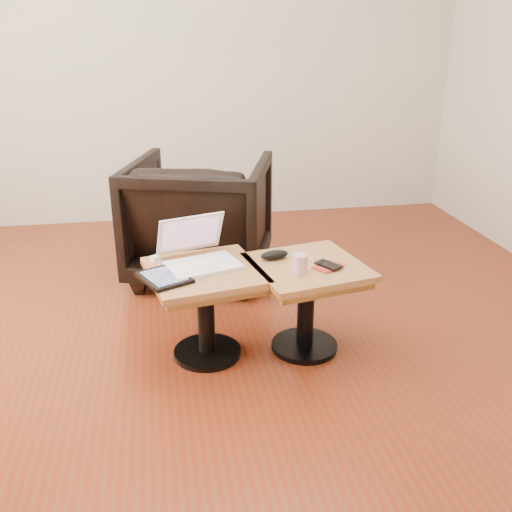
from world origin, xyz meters
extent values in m
cube|color=maroon|center=(0.00, 0.00, 0.00)|extent=(4.50, 4.50, 0.01)
cube|color=#B2AEA9|center=(0.00, 2.25, 1.35)|extent=(4.50, 0.02, 2.70)
cylinder|color=black|center=(-0.07, -0.02, 0.01)|extent=(0.34, 0.34, 0.03)
cylinder|color=black|center=(-0.07, -0.02, 0.23)|extent=(0.08, 0.08, 0.41)
cube|color=brown|center=(-0.07, -0.02, 0.42)|extent=(0.56, 0.56, 0.04)
cube|color=brown|center=(-0.07, -0.02, 0.45)|extent=(0.60, 0.60, 0.03)
cylinder|color=black|center=(0.42, -0.05, 0.01)|extent=(0.34, 0.34, 0.03)
cylinder|color=black|center=(0.42, -0.05, 0.23)|extent=(0.08, 0.08, 0.41)
cube|color=brown|center=(0.42, -0.05, 0.42)|extent=(0.56, 0.56, 0.04)
cube|color=brown|center=(0.42, -0.05, 0.45)|extent=(0.61, 0.61, 0.03)
cube|color=white|center=(-0.08, 0.00, 0.48)|extent=(0.39, 0.32, 0.02)
cube|color=silver|center=(-0.09, 0.04, 0.49)|extent=(0.29, 0.19, 0.00)
cube|color=silver|center=(-0.06, -0.06, 0.49)|extent=(0.10, 0.08, 0.00)
cube|color=white|center=(-0.12, 0.16, 0.59)|extent=(0.35, 0.19, 0.21)
cube|color=maroon|center=(-0.12, 0.16, 0.59)|extent=(0.30, 0.16, 0.17)
cube|color=black|center=(-0.26, -0.10, 0.48)|extent=(0.27, 0.30, 0.02)
cube|color=#191E38|center=(-0.26, -0.10, 0.49)|extent=(0.22, 0.25, 0.00)
cube|color=white|center=(-0.30, 0.12, 0.48)|extent=(0.06, 0.06, 0.02)
ellipsoid|color=black|center=(0.28, 0.04, 0.49)|extent=(0.15, 0.09, 0.05)
cylinder|color=#C8567A|center=(0.36, -0.14, 0.51)|extent=(0.09, 0.09, 0.09)
sphere|color=white|center=(0.45, 0.00, 0.48)|extent=(0.01, 0.01, 0.01)
sphere|color=white|center=(0.47, 0.02, 0.48)|extent=(0.01, 0.01, 0.01)
sphere|color=white|center=(0.44, 0.02, 0.48)|extent=(0.01, 0.01, 0.01)
cylinder|color=white|center=(0.45, 0.00, 0.47)|extent=(0.07, 0.04, 0.00)
cube|color=maroon|center=(0.51, -0.10, 0.47)|extent=(0.17, 0.16, 0.01)
cube|color=black|center=(0.51, -0.10, 0.48)|extent=(0.12, 0.14, 0.01)
imported|color=black|center=(-0.01, 0.99, 0.39)|extent=(1.06, 1.08, 0.79)
camera|label=1|loc=(-0.27, -2.51, 1.54)|focal=40.00mm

